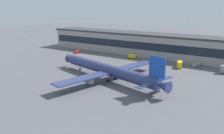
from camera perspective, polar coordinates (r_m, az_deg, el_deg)
ground_plane at (r=105.27m, az=-1.61°, el=-3.09°), size 600.00×600.00×0.00m
terminal_building at (r=156.20m, az=11.42°, el=5.39°), size 174.14×19.08×15.08m
airliner at (r=103.21m, az=-0.87°, el=-0.75°), size 64.39×56.03×15.18m
crew_van at (r=148.37m, az=5.08°, el=2.73°), size 5.51×3.08×2.55m
pushback_tractor at (r=142.20m, az=11.95°, el=1.77°), size 4.48×5.46×1.75m
stair_truck at (r=129.96m, az=16.59°, el=0.67°), size 3.76×6.40×3.55m
baggage_tug at (r=133.84m, az=12.28°, el=0.96°), size 3.87×4.03×1.85m
follow_me_car at (r=166.55m, az=-8.82°, el=3.82°), size 2.02×4.41×1.85m
belt_loader at (r=135.99m, az=20.54°, el=0.59°), size 3.55×6.70×1.95m
traffic_cone_0 at (r=102.48m, az=-9.03°, el=-3.62°), size 0.44×0.44×0.55m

